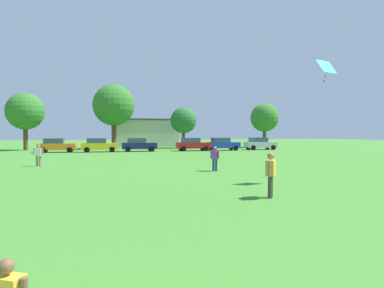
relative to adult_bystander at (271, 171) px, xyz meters
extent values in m
plane|color=#42842D|center=(-7.52, 19.12, -0.99)|extent=(160.00, 160.00, 0.00)
sphere|color=brown|center=(-6.87, -7.65, 0.03)|extent=(0.17, 0.17, 0.17)
cylinder|color=#3F3833|center=(0.07, 0.10, -0.58)|extent=(0.15, 0.15, 0.82)
cylinder|color=#3F3833|center=(-0.07, -0.10, -0.58)|extent=(0.15, 0.15, 0.82)
cube|color=yellow|center=(0.00, 0.00, 0.12)|extent=(0.56, 0.62, 0.58)
cylinder|color=#936B4C|center=(0.19, 0.28, 0.13)|extent=(0.12, 0.12, 0.55)
cylinder|color=#936B4C|center=(-0.19, -0.28, 0.13)|extent=(0.12, 0.12, 0.55)
sphere|color=#936B4C|center=(0.00, 0.00, 0.55)|extent=(0.26, 0.26, 0.26)
cylinder|color=#8C7259|center=(-10.58, 14.59, -0.62)|extent=(0.14, 0.14, 0.75)
cylinder|color=#8C7259|center=(-10.79, 14.66, -0.62)|extent=(0.14, 0.14, 0.75)
cube|color=white|center=(-10.69, 14.63, 0.03)|extent=(0.57, 0.43, 0.53)
cylinder|color=#936B4C|center=(-10.39, 14.53, 0.04)|extent=(0.11, 0.11, 0.50)
cylinder|color=#936B4C|center=(-10.98, 14.73, 0.04)|extent=(0.11, 0.11, 0.50)
sphere|color=#936B4C|center=(-10.69, 14.63, 0.43)|extent=(0.24, 0.24, 0.24)
cylinder|color=navy|center=(0.68, 8.72, -0.61)|extent=(0.14, 0.14, 0.76)
cylinder|color=navy|center=(0.57, 8.92, -0.61)|extent=(0.14, 0.14, 0.76)
cube|color=purple|center=(0.63, 8.82, 0.04)|extent=(0.50, 0.58, 0.54)
cylinder|color=#936B4C|center=(0.78, 8.55, 0.05)|extent=(0.11, 0.11, 0.51)
cylinder|color=#936B4C|center=(0.47, 9.09, 0.05)|extent=(0.11, 0.11, 0.51)
sphere|color=#936B4C|center=(0.63, 8.82, 0.44)|extent=(0.24, 0.24, 0.24)
cube|color=#3FBFE5|center=(4.36, 2.97, 4.57)|extent=(1.16, 0.81, 0.67)
sphere|color=#F24C8C|center=(4.36, 2.97, 4.32)|extent=(0.10, 0.10, 0.10)
sphere|color=#F24C8C|center=(4.31, 2.97, 4.10)|extent=(0.10, 0.10, 0.10)
sphere|color=#F24C8C|center=(4.26, 2.97, 3.88)|extent=(0.10, 0.10, 0.10)
cube|color=orange|center=(-11.80, 31.97, -0.29)|extent=(4.30, 1.80, 0.76)
cube|color=#334756|center=(-12.15, 31.97, 0.39)|extent=(2.24, 1.58, 0.60)
cylinder|color=black|center=(-10.34, 32.87, -0.67)|extent=(0.64, 0.22, 0.64)
cylinder|color=black|center=(-10.34, 31.07, -0.67)|extent=(0.64, 0.22, 0.64)
cylinder|color=black|center=(-13.27, 32.87, -0.67)|extent=(0.64, 0.22, 0.64)
cylinder|color=black|center=(-13.27, 31.07, -0.67)|extent=(0.64, 0.22, 0.64)
cube|color=yellow|center=(-6.90, 31.60, -0.29)|extent=(4.30, 1.80, 0.76)
cube|color=#334756|center=(-7.25, 31.60, 0.39)|extent=(2.24, 1.58, 0.60)
cylinder|color=black|center=(-5.44, 32.50, -0.67)|extent=(0.64, 0.22, 0.64)
cylinder|color=black|center=(-5.44, 30.70, -0.67)|extent=(0.64, 0.22, 0.64)
cylinder|color=black|center=(-8.36, 32.50, -0.67)|extent=(0.64, 0.22, 0.64)
cylinder|color=black|center=(-8.36, 30.70, -0.67)|extent=(0.64, 0.22, 0.64)
cube|color=#141E4C|center=(-2.09, 31.73, -0.29)|extent=(4.30, 1.80, 0.76)
cube|color=#334756|center=(-2.43, 31.73, 0.39)|extent=(2.24, 1.58, 0.60)
cylinder|color=black|center=(-0.62, 32.63, -0.67)|extent=(0.64, 0.22, 0.64)
cylinder|color=black|center=(-0.62, 30.83, -0.67)|extent=(0.64, 0.22, 0.64)
cylinder|color=black|center=(-3.55, 32.63, -0.67)|extent=(0.64, 0.22, 0.64)
cylinder|color=black|center=(-3.55, 30.83, -0.67)|extent=(0.64, 0.22, 0.64)
cube|color=red|center=(4.82, 31.49, -0.29)|extent=(4.30, 1.80, 0.76)
cube|color=#334756|center=(4.48, 31.49, 0.39)|extent=(2.24, 1.58, 0.60)
cylinder|color=black|center=(6.28, 32.39, -0.67)|extent=(0.64, 0.22, 0.64)
cylinder|color=black|center=(6.28, 30.59, -0.67)|extent=(0.64, 0.22, 0.64)
cylinder|color=black|center=(3.36, 32.39, -0.67)|extent=(0.64, 0.22, 0.64)
cylinder|color=black|center=(3.36, 30.59, -0.67)|extent=(0.64, 0.22, 0.64)
cube|color=#1E38AD|center=(8.93, 31.59, -0.29)|extent=(4.30, 1.80, 0.76)
cube|color=#334756|center=(8.59, 31.59, 0.39)|extent=(2.24, 1.58, 0.60)
cylinder|color=black|center=(10.40, 32.49, -0.67)|extent=(0.64, 0.22, 0.64)
cylinder|color=black|center=(10.40, 30.69, -0.67)|extent=(0.64, 0.22, 0.64)
cylinder|color=black|center=(7.47, 32.49, -0.67)|extent=(0.64, 0.22, 0.64)
cylinder|color=black|center=(7.47, 30.69, -0.67)|extent=(0.64, 0.22, 0.64)
cube|color=silver|center=(14.48, 31.91, -0.29)|extent=(4.30, 1.80, 0.76)
cube|color=#334756|center=(14.14, 31.91, 0.39)|extent=(2.24, 1.58, 0.60)
cylinder|color=black|center=(15.94, 32.81, -0.67)|extent=(0.64, 0.22, 0.64)
cylinder|color=black|center=(15.94, 31.01, -0.67)|extent=(0.64, 0.22, 0.64)
cylinder|color=black|center=(13.02, 32.81, -0.67)|extent=(0.64, 0.22, 0.64)
cylinder|color=black|center=(13.02, 31.01, -0.67)|extent=(0.64, 0.22, 0.64)
cylinder|color=brown|center=(-16.59, 38.02, 0.56)|extent=(0.57, 0.57, 3.11)
sphere|color=#337528|center=(-16.59, 38.02, 4.20)|extent=(4.91, 4.91, 4.91)
cylinder|color=brown|center=(-5.08, 39.40, 0.90)|extent=(0.70, 0.70, 3.80)
sphere|color=#337528|center=(-5.08, 39.40, 5.35)|extent=(5.99, 5.99, 5.99)
cylinder|color=brown|center=(5.21, 39.20, 0.26)|extent=(0.46, 0.46, 2.51)
sphere|color=#286B2D|center=(5.21, 39.20, 3.21)|extent=(3.97, 3.97, 3.97)
cylinder|color=brown|center=(18.09, 38.27, 0.41)|extent=(0.52, 0.52, 2.81)
sphere|color=#337528|center=(18.09, 38.27, 3.70)|extent=(4.43, 4.43, 4.43)
cube|color=beige|center=(0.24, 46.91, 1.19)|extent=(10.41, 6.75, 4.36)
cube|color=#4C4742|center=(0.24, 46.91, 3.49)|extent=(10.83, 7.02, 0.24)
camera|label=1|loc=(-5.81, -11.57, 1.44)|focal=32.06mm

